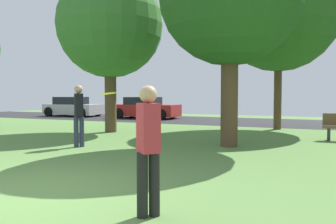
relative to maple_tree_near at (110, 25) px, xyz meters
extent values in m
plane|color=#5B8442|center=(3.89, -8.29, -4.32)|extent=(44.00, 44.00, 0.00)
cube|color=#28282B|center=(3.89, 7.71, -4.32)|extent=(44.00, 6.40, 0.01)
cylinder|color=brown|center=(5.43, -1.93, -2.79)|extent=(0.50, 0.50, 3.05)
cylinder|color=brown|center=(0.00, 0.00, -2.86)|extent=(0.47, 0.47, 2.92)
sphere|color=#38702D|center=(0.00, 0.00, 0.02)|extent=(4.26, 4.26, 4.26)
cylinder|color=brown|center=(6.06, 3.98, -2.64)|extent=(0.33, 0.33, 3.36)
sphere|color=#2D6023|center=(6.06, 3.98, 0.82)|extent=(5.21, 5.21, 5.21)
cylinder|color=#2D334C|center=(1.52, -3.80, -3.87)|extent=(0.14, 0.14, 0.89)
cylinder|color=#2D334C|center=(1.41, -3.92, -3.87)|extent=(0.14, 0.14, 0.89)
cube|color=black|center=(1.47, -3.86, -3.09)|extent=(0.38, 0.38, 0.67)
sphere|color=tan|center=(1.47, -3.86, -2.63)|extent=(0.24, 0.24, 0.24)
cylinder|color=black|center=(6.00, -8.32, -3.91)|extent=(0.14, 0.14, 0.82)
cylinder|color=black|center=(6.11, -8.21, -3.91)|extent=(0.14, 0.14, 0.82)
cube|color=#B72D38|center=(6.05, -8.27, -3.20)|extent=(0.38, 0.38, 0.61)
sphere|color=tan|center=(6.05, -8.27, -2.78)|extent=(0.22, 0.22, 0.22)
cylinder|color=yellow|center=(4.42, -6.69, -2.77)|extent=(0.34, 0.34, 0.06)
cube|color=#B7B7BC|center=(-8.29, 7.76, -3.82)|extent=(4.07, 1.79, 0.69)
cube|color=black|center=(-8.49, 7.76, -3.22)|extent=(1.95, 1.57, 0.51)
cylinder|color=black|center=(-6.87, 8.66, -4.00)|extent=(0.64, 0.22, 0.64)
cylinder|color=black|center=(-6.87, 6.87, -4.00)|extent=(0.64, 0.22, 0.64)
cylinder|color=black|center=(-9.71, 8.66, -4.00)|extent=(0.64, 0.22, 0.64)
cylinder|color=black|center=(-9.71, 6.87, -4.00)|extent=(0.64, 0.22, 0.64)
cube|color=#B21E1E|center=(-2.58, 7.91, -3.80)|extent=(4.28, 1.72, 0.74)
cube|color=black|center=(-2.80, 7.91, -3.19)|extent=(2.05, 1.51, 0.48)
cylinder|color=black|center=(-1.09, 8.77, -4.00)|extent=(0.64, 0.22, 0.64)
cylinder|color=black|center=(-1.09, 7.05, -4.00)|extent=(0.64, 0.22, 0.64)
cylinder|color=black|center=(-4.08, 8.77, -4.00)|extent=(0.64, 0.22, 0.64)
cylinder|color=black|center=(-4.08, 7.05, -4.00)|extent=(0.64, 0.22, 0.64)
cube|color=#333338|center=(8.12, 0.69, -4.09)|extent=(0.10, 0.40, 0.45)
camera|label=1|loc=(8.09, -12.15, -2.78)|focal=37.86mm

